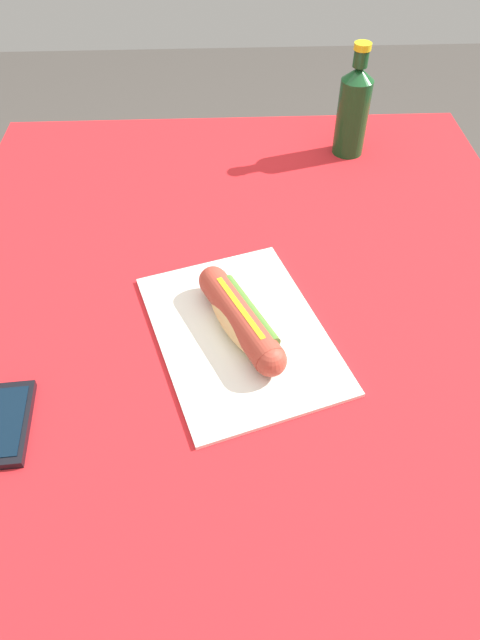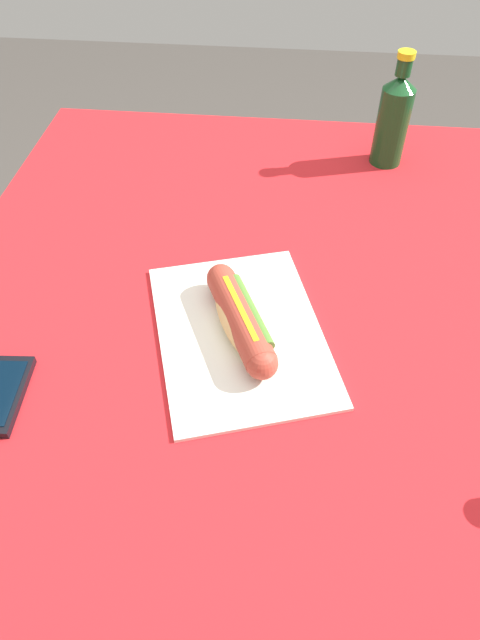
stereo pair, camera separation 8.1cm
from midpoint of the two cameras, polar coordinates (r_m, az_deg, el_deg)
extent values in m
plane|color=#47423D|center=(1.50, -1.15, -19.92)|extent=(6.00, 6.00, 0.00)
cylinder|color=brown|center=(1.55, -16.60, 3.52)|extent=(0.07, 0.07, 0.72)
cylinder|color=brown|center=(1.55, 12.71, 4.46)|extent=(0.07, 0.07, 0.72)
cube|color=brown|center=(0.87, -1.86, -0.26)|extent=(1.18, 0.94, 0.03)
cube|color=red|center=(0.86, -1.89, 0.51)|extent=(1.24, 1.00, 0.00)
cube|color=silver|center=(0.83, -2.79, -1.43)|extent=(0.38, 0.32, 0.01)
ellipsoid|color=#E5BC75|center=(0.81, -2.86, -0.21)|extent=(0.18, 0.12, 0.05)
cylinder|color=#A83D2D|center=(0.80, -2.87, 0.06)|extent=(0.18, 0.12, 0.05)
sphere|color=#A83D2D|center=(0.75, 0.04, -4.28)|extent=(0.04, 0.04, 0.04)
sphere|color=#A83D2D|center=(0.86, -5.41, 3.84)|extent=(0.04, 0.04, 0.04)
cube|color=yellow|center=(0.79, -2.92, 1.08)|extent=(0.12, 0.06, 0.00)
cylinder|color=#4C7A2D|center=(0.80, -1.85, 0.84)|extent=(0.14, 0.08, 0.02)
cube|color=black|center=(0.80, -25.48, -9.64)|extent=(0.13, 0.07, 0.01)
cube|color=black|center=(0.80, -25.62, -9.38)|extent=(0.11, 0.06, 0.00)
cylinder|color=#14471E|center=(1.21, 9.27, 19.45)|extent=(0.06, 0.06, 0.15)
cone|color=#14471E|center=(1.17, 9.82, 23.27)|extent=(0.06, 0.06, 0.03)
cylinder|color=#14471E|center=(1.16, 10.01, 24.53)|extent=(0.03, 0.03, 0.03)
cylinder|color=yellow|center=(1.15, 10.16, 25.51)|extent=(0.03, 0.03, 0.01)
camera|label=1|loc=(0.04, -92.87, -3.04)|focal=31.70mm
camera|label=2|loc=(0.04, 87.13, 3.04)|focal=31.70mm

